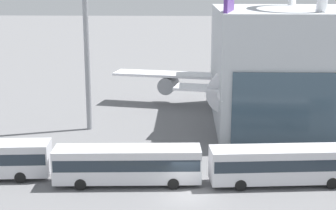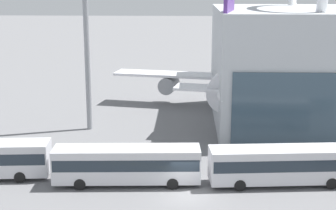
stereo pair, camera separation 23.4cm
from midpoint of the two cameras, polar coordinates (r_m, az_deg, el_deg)
ground_plane at (r=43.53m, az=2.11°, el=-9.93°), size 440.00×440.00×0.00m
airliner_at_gate_far at (r=72.12m, az=8.00°, el=3.76°), size 35.43×39.65×15.51m
shuttle_bus_1 at (r=45.20m, az=-4.43°, el=-6.40°), size 12.89×3.49×3.30m
shuttle_bus_2 at (r=46.10m, az=12.73°, el=-6.31°), size 12.96×3.95×3.30m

